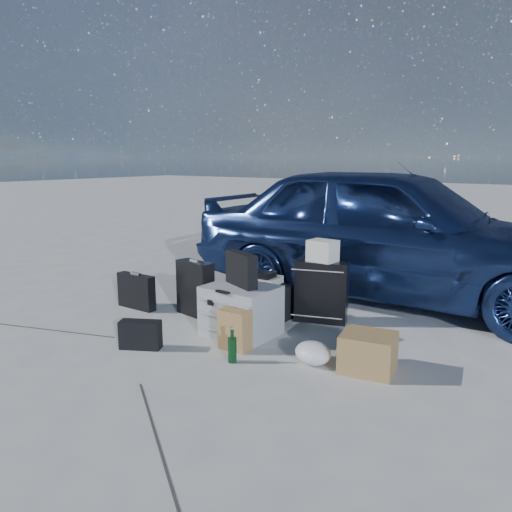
{
  "coord_description": "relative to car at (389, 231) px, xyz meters",
  "views": [
    {
      "loc": [
        2.82,
        -2.97,
        1.59
      ],
      "look_at": [
        0.14,
        0.85,
        0.66
      ],
      "focal_mm": 35.0,
      "sensor_mm": 36.0,
      "label": 1
    }
  ],
  "objects": [
    {
      "name": "green_bottle",
      "position": [
        -0.31,
        -2.52,
        -0.63
      ],
      "size": [
        0.08,
        0.08,
        0.28
      ],
      "primitive_type": "cylinder",
      "rotation": [
        0.0,
        0.0,
        -0.09
      ],
      "color": "black",
      "rests_on": "ground"
    },
    {
      "name": "flat_box_black",
      "position": [
        -0.78,
        -1.43,
        -0.33
      ],
      "size": [
        0.27,
        0.2,
        0.06
      ],
      "primitive_type": "cube",
      "rotation": [
        0.0,
        0.0,
        0.03
      ],
      "color": "black",
      "rests_on": "flat_box_white"
    },
    {
      "name": "ground",
      "position": [
        -0.85,
        -2.47,
        -0.77
      ],
      "size": [
        60.0,
        60.0,
        0.0
      ],
      "primitive_type": "plane",
      "color": "#BBBCB6",
      "rests_on": "ground"
    },
    {
      "name": "briefcase",
      "position": [
        -2.03,
        -1.97,
        -0.58
      ],
      "size": [
        0.48,
        0.11,
        0.37
      ],
      "primitive_type": "cube",
      "rotation": [
        0.0,
        0.0,
        0.0
      ],
      "color": "black",
      "rests_on": "ground"
    },
    {
      "name": "duffel_bag",
      "position": [
        -0.82,
        -1.44,
        -0.6
      ],
      "size": [
        0.69,
        0.31,
        0.34
      ],
      "primitive_type": "cube",
      "rotation": [
        0.0,
        0.0,
        0.03
      ],
      "color": "black",
      "rests_on": "ground"
    },
    {
      "name": "white_carton",
      "position": [
        -0.21,
        -1.21,
        -0.06
      ],
      "size": [
        0.27,
        0.23,
        0.21
      ],
      "primitive_type": "cube",
      "rotation": [
        0.0,
        0.0,
        -0.08
      ],
      "color": "beige",
      "rests_on": "suitcase_right"
    },
    {
      "name": "suitcase_left",
      "position": [
        -1.35,
        -1.78,
        -0.49
      ],
      "size": [
        0.45,
        0.22,
        0.56
      ],
      "primitive_type": "cube",
      "rotation": [
        0.0,
        0.0,
        -0.16
      ],
      "color": "black",
      "rests_on": "ground"
    },
    {
      "name": "flat_box_white",
      "position": [
        -0.8,
        -1.43,
        -0.39
      ],
      "size": [
        0.43,
        0.35,
        0.07
      ],
      "primitive_type": "cube",
      "rotation": [
        0.0,
        0.0,
        0.14
      ],
      "color": "beige",
      "rests_on": "duffel_bag"
    },
    {
      "name": "car",
      "position": [
        0.0,
        0.0,
        0.0
      ],
      "size": [
        4.58,
        1.96,
        1.54
      ],
      "primitive_type": "imported",
      "rotation": [
        0.0,
        0.0,
        1.6
      ],
      "color": "navy",
      "rests_on": "ground"
    },
    {
      "name": "messenger_bag",
      "position": [
        -1.12,
        -2.73,
        -0.65
      ],
      "size": [
        0.36,
        0.28,
        0.24
      ],
      "primitive_type": "cube",
      "rotation": [
        0.0,
        0.0,
        0.49
      ],
      "color": "black",
      "rests_on": "ground"
    },
    {
      "name": "laptop_bag",
      "position": [
        -0.65,
        -1.94,
        -0.17
      ],
      "size": [
        0.41,
        0.26,
        0.3
      ],
      "primitive_type": "cube",
      "rotation": [
        0.0,
        0.0,
        -0.41
      ],
      "color": "black",
      "rests_on": "pelican_case"
    },
    {
      "name": "suitcase_right",
      "position": [
        -0.2,
        -1.23,
        -0.47
      ],
      "size": [
        0.53,
        0.33,
        0.6
      ],
      "primitive_type": "cube",
      "rotation": [
        0.0,
        0.0,
        0.31
      ],
      "color": "black",
      "rests_on": "ground"
    },
    {
      "name": "cardboard_box",
      "position": [
        0.63,
        -2.07,
        -0.62
      ],
      "size": [
        0.44,
        0.41,
        0.29
      ],
      "primitive_type": "cube",
      "rotation": [
        0.0,
        0.0,
        0.18
      ],
      "color": "olive",
      "rests_on": "ground"
    },
    {
      "name": "kraft_bag",
      "position": [
        -0.46,
        -2.29,
        -0.6
      ],
      "size": [
        0.26,
        0.16,
        0.34
      ],
      "primitive_type": "cube",
      "rotation": [
        0.0,
        0.0,
        0.04
      ],
      "color": "#986542",
      "rests_on": "ground"
    },
    {
      "name": "pelican_case",
      "position": [
        -0.64,
        -1.96,
        -0.55
      ],
      "size": [
        0.63,
        0.52,
        0.45
      ],
      "primitive_type": "cube",
      "rotation": [
        0.0,
        0.0,
        -0.02
      ],
      "color": "#9B9DA0",
      "rests_on": "ground"
    },
    {
      "name": "plastic_bag",
      "position": [
        0.23,
        -2.17,
        -0.68
      ],
      "size": [
        0.39,
        0.37,
        0.17
      ],
      "primitive_type": "ellipsoid",
      "rotation": [
        0.0,
        0.0,
        -0.4
      ],
      "color": "silver",
      "rests_on": "ground"
    }
  ]
}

